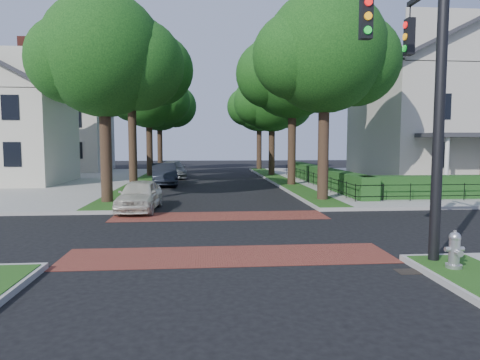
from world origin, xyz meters
name	(u,v)px	position (x,y,z in m)	size (l,w,h in m)	color
ground	(223,232)	(0.00, 0.00, 0.00)	(120.00, 120.00, 0.00)	black
sidewalk_ne	(448,179)	(19.50, 19.00, 0.07)	(30.00, 30.00, 0.15)	gray
crosswalk_far	(220,216)	(0.00, 3.20, 0.01)	(9.00, 2.20, 0.01)	maroon
crosswalk_near	(228,256)	(0.00, -3.20, 0.01)	(9.00, 2.20, 0.01)	maroon
storm_drain	(410,271)	(4.30, -5.00, 0.01)	(0.65, 0.45, 0.01)	black
grass_strip_ne	(280,179)	(5.40, 19.10, 0.16)	(1.60, 29.80, 0.02)	#1B4915
grass_strip_nw	(143,180)	(-5.40, 19.10, 0.16)	(1.60, 29.80, 0.02)	#1B4915
tree_right_near	(326,54)	(5.60, 7.24, 7.63)	(7.75, 6.67, 10.66)	black
tree_right_mid	(293,72)	(5.61, 15.25, 7.99)	(8.25, 7.09, 11.22)	black
tree_right_far	(273,101)	(5.60, 24.22, 6.91)	(7.25, 6.23, 9.74)	black
tree_right_back	(260,105)	(5.60, 33.23, 7.27)	(7.50, 6.45, 10.20)	black
tree_left_near	(107,58)	(-5.40, 7.23, 7.27)	(7.50, 6.45, 10.20)	black
tree_left_mid	(133,65)	(-5.39, 15.24, 8.34)	(8.00, 6.88, 11.48)	black
tree_left_far	(150,97)	(-5.40, 24.22, 7.12)	(7.00, 6.02, 9.86)	black
tree_left_back	(160,103)	(-5.40, 33.24, 7.41)	(7.75, 6.66, 10.44)	black
hedge_main_road	(322,176)	(7.70, 15.00, 0.75)	(1.00, 18.00, 1.20)	#1D4417
fence_main_road	(311,178)	(6.90, 15.00, 0.60)	(0.06, 18.00, 0.90)	black
house_victorian	(449,103)	(17.51, 15.92, 6.02)	(13.00, 13.05, 12.48)	beige
house_left_far	(63,124)	(-15.49, 31.99, 5.04)	(10.00, 9.00, 10.14)	beige
traffic_signal	(428,77)	(4.89, -4.41, 4.71)	(2.17, 2.00, 8.00)	black
parked_car_front	(140,195)	(-3.60, 5.00, 0.71)	(1.68, 4.18, 1.42)	silver
parked_car_middle	(164,174)	(-3.56, 16.55, 0.81)	(1.70, 4.89, 1.61)	black
parked_car_rear	(173,170)	(-3.40, 23.10, 0.75)	(2.10, 5.16, 1.50)	gray
fire_hydrant	(454,250)	(5.20, -5.32, 0.58)	(0.49, 0.52, 0.91)	#A3A3A5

